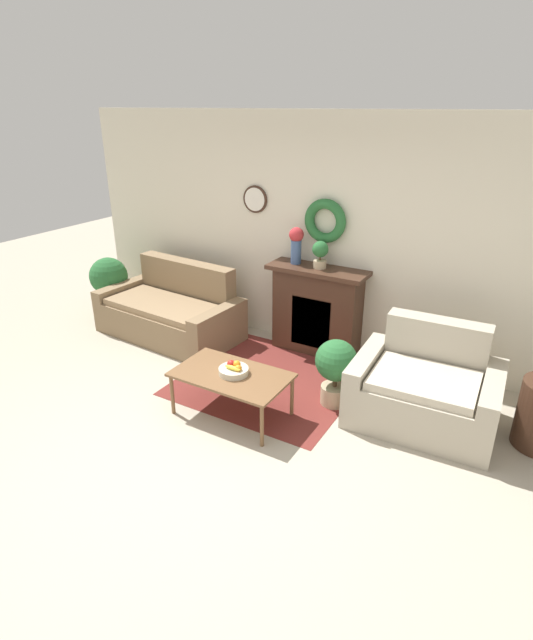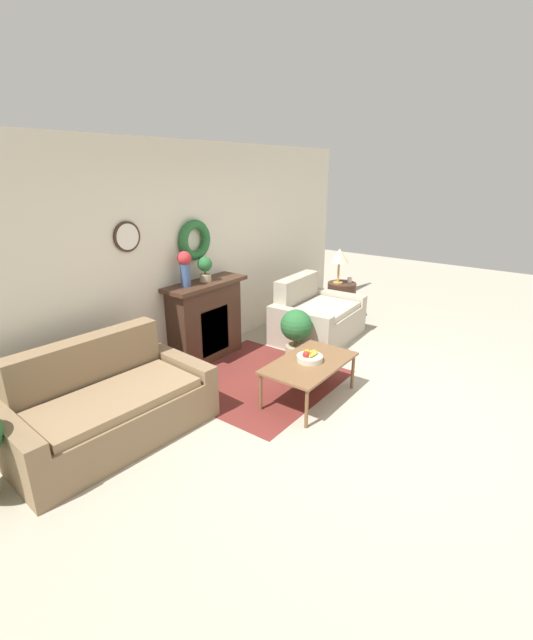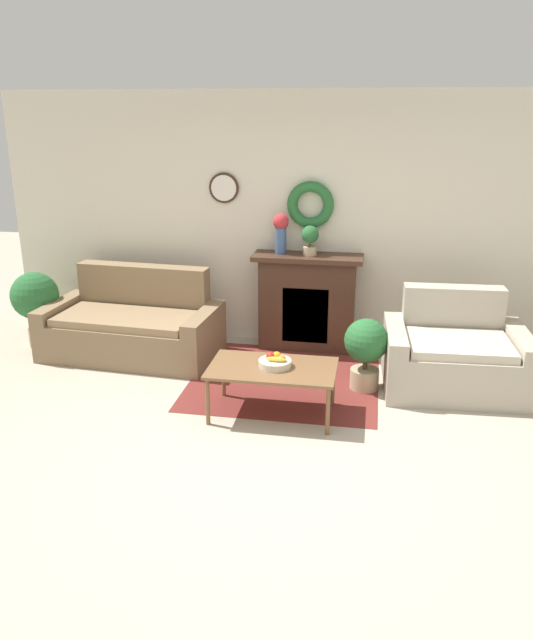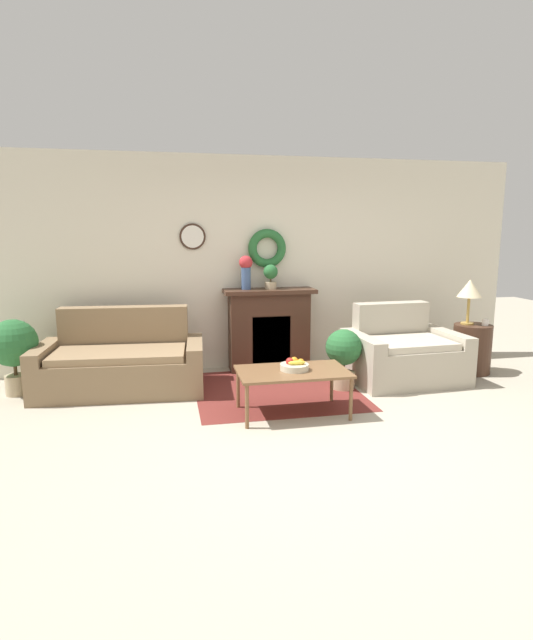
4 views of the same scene
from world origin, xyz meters
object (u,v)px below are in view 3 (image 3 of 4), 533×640
(potted_plant_on_mantel, at_px, (310,238))
(potted_plant_floor_by_loveseat, at_px, (366,347))
(potted_plant_floor_by_couch, at_px, (35,299))
(coffee_table, at_px, (272,371))
(fruit_bowl, at_px, (275,362))
(couch_left, at_px, (133,327))
(vase_on_mantel_left, at_px, (281,230))
(loveseat_right, at_px, (455,356))
(fireplace, at_px, (307,301))

(potted_plant_on_mantel, bearing_deg, potted_plant_floor_by_loveseat, -55.94)
(potted_plant_floor_by_couch, bearing_deg, coffee_table, -22.64)
(fruit_bowl, bearing_deg, couch_left, 146.86)
(vase_on_mantel_left, bearing_deg, potted_plant_floor_by_loveseat, -45.45)
(loveseat_right, height_order, potted_plant_on_mantel, potted_plant_on_mantel)
(fireplace, height_order, loveseat_right, fireplace)
(potted_plant_on_mantel, distance_m, potted_plant_floor_by_loveseat, 1.40)
(fireplace, xyz_separation_m, coffee_table, (-0.11, -1.63, -0.13))
(vase_on_mantel_left, distance_m, potted_plant_on_mantel, 0.32)
(coffee_table, relative_size, fruit_bowl, 3.85)
(fireplace, distance_m, potted_plant_floor_by_couch, 2.96)
(potted_plant_floor_by_loveseat, bearing_deg, fruit_bowl, -138.66)
(fireplace, bearing_deg, potted_plant_floor_by_loveseat, -55.60)
(potted_plant_floor_by_loveseat, bearing_deg, vase_on_mantel_left, 134.55)
(coffee_table, bearing_deg, potted_plant_floor_by_couch, 157.36)
(loveseat_right, relative_size, coffee_table, 1.24)
(fireplace, bearing_deg, loveseat_right, -27.78)
(vase_on_mantel_left, xyz_separation_m, potted_plant_floor_by_couch, (-2.63, -0.46, -0.75))
(fireplace, distance_m, potted_plant_on_mantel, 0.69)
(potted_plant_on_mantel, bearing_deg, fireplace, 141.51)
(vase_on_mantel_left, bearing_deg, fruit_bowl, -82.66)
(potted_plant_on_mantel, relative_size, potted_plant_floor_by_couch, 0.37)
(vase_on_mantel_left, bearing_deg, potted_plant_on_mantel, -3.66)
(loveseat_right, height_order, potted_plant_floor_by_couch, loveseat_right)
(vase_on_mantel_left, bearing_deg, potted_plant_floor_by_couch, -170.03)
(fruit_bowl, xyz_separation_m, potted_plant_on_mantel, (0.10, 1.60, 0.74))
(fruit_bowl, bearing_deg, fireplace, 86.99)
(loveseat_right, distance_m, vase_on_mantel_left, 2.18)
(couch_left, bearing_deg, fruit_bowl, -29.16)
(coffee_table, xyz_separation_m, potted_plant_on_mantel, (0.12, 1.62, 0.82))
(couch_left, distance_m, vase_on_mantel_left, 1.87)
(coffee_table, height_order, vase_on_mantel_left, vase_on_mantel_left)
(couch_left, height_order, coffee_table, couch_left)
(potted_plant_on_mantel, bearing_deg, fruit_bowl, -93.68)
(coffee_table, bearing_deg, fireplace, 86.30)
(coffee_table, bearing_deg, vase_on_mantel_left, 96.57)
(fireplace, distance_m, potted_plant_floor_by_loveseat, 1.17)
(potted_plant_on_mantel, xyz_separation_m, potted_plant_floor_by_loveseat, (0.64, -0.95, -0.81))
(fruit_bowl, bearing_deg, loveseat_right, 28.16)
(fireplace, xyz_separation_m, loveseat_right, (1.48, -0.78, -0.22))
(loveseat_right, bearing_deg, potted_plant_floor_by_loveseat, -170.11)
(loveseat_right, xyz_separation_m, fruit_bowl, (-1.57, -0.84, 0.17))
(loveseat_right, bearing_deg, vase_on_mantel_left, 153.45)
(potted_plant_floor_by_couch, distance_m, potted_plant_floor_by_loveseat, 3.62)
(loveseat_right, bearing_deg, potted_plant_floor_by_couch, 173.12)
(couch_left, relative_size, coffee_table, 1.74)
(couch_left, relative_size, vase_on_mantel_left, 4.42)
(fireplace, relative_size, loveseat_right, 0.87)
(couch_left, relative_size, potted_plant_floor_by_couch, 2.23)
(potted_plant_on_mantel, bearing_deg, loveseat_right, -27.63)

